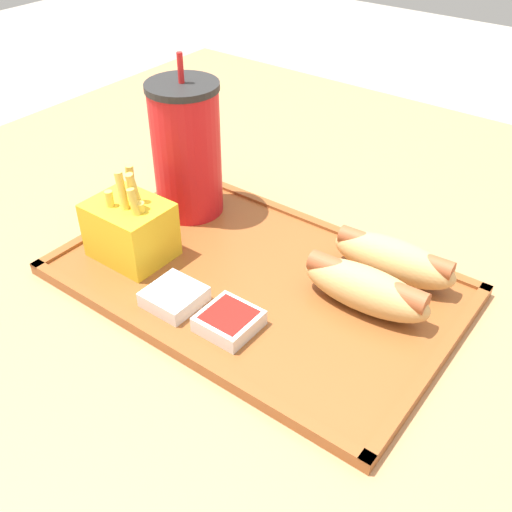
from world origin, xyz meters
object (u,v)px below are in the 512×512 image
sauce_cup_mayo (174,296)px  sauce_cup_ketchup (229,321)px  soda_cup (187,150)px  hot_dog_far (394,259)px  fries_carton (131,229)px  hot_dog_near (366,288)px

sauce_cup_mayo → sauce_cup_ketchup: (0.07, 0.01, 0.00)m
soda_cup → sauce_cup_mayo: (0.11, -0.15, -0.08)m
hot_dog_far → fries_carton: 0.30m
hot_dog_far → hot_dog_near: same height
hot_dog_far → sauce_cup_ketchup: bearing=-118.3°
soda_cup → sauce_cup_ketchup: 0.25m
soda_cup → hot_dog_near: 0.28m
sauce_cup_mayo → sauce_cup_ketchup: bearing=4.4°
hot_dog_near → sauce_cup_ketchup: hot_dog_near is taller
hot_dog_near → fries_carton: size_ratio=1.25×
hot_dog_far → fries_carton: (-0.26, -0.14, 0.01)m
hot_dog_near → sauce_cup_ketchup: 0.14m
soda_cup → hot_dog_far: (0.28, 0.03, -0.06)m
soda_cup → hot_dog_near: bearing=-7.7°
fries_carton → soda_cup: bearing=97.4°
soda_cup → hot_dog_near: (0.28, -0.04, -0.06)m
sauce_cup_ketchup → sauce_cup_mayo: bearing=-175.6°
soda_cup → hot_dog_far: 0.28m
sauce_cup_mayo → fries_carton: bearing=160.5°
soda_cup → sauce_cup_ketchup: bearing=-38.5°
sauce_cup_ketchup → soda_cup: bearing=141.5°
sauce_cup_ketchup → hot_dog_near: bearing=49.6°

